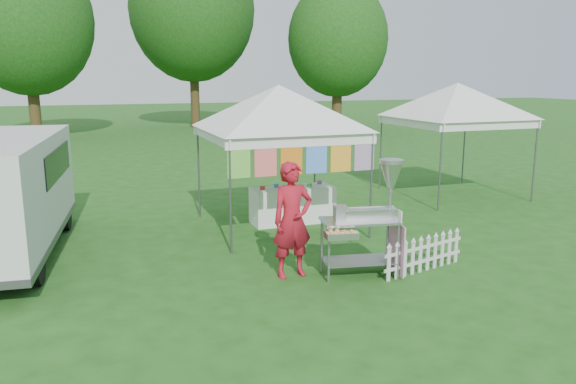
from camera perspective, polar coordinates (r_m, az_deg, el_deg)
name	(u,v)px	position (r m, az deg, el deg)	size (l,w,h in m)	color
ground	(353,282)	(8.99, 6.58, -9.04)	(120.00, 120.00, 0.00)	#1F4D16
canopy_main	(279,85)	(11.63, -0.96, 10.79)	(4.24, 4.24, 3.45)	#59595E
canopy_right	(458,83)	(15.59, 16.88, 10.55)	(4.24, 4.24, 3.45)	#59595E
tree_left	(27,21)	(31.67, -25.02, 15.47)	(6.40, 6.40, 9.53)	#3B2C15
tree_mid	(192,10)	(36.35, -9.72, 17.81)	(7.60, 7.60, 11.52)	#3B2C15
tree_right	(338,39)	(32.63, 5.10, 15.19)	(5.60, 5.60, 8.42)	#3B2C15
donut_cart	(372,209)	(9.01, 8.58, -1.69)	(1.48, 0.91, 1.88)	gray
vendor	(292,220)	(8.91, 0.44, -2.87)	(0.68, 0.45, 1.86)	#A51423
picket_fence	(424,255)	(9.56, 13.66, -6.20)	(1.75, 0.48, 0.56)	silver
display_table	(293,205)	(12.34, 0.46, -1.30)	(1.80, 0.70, 0.79)	white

